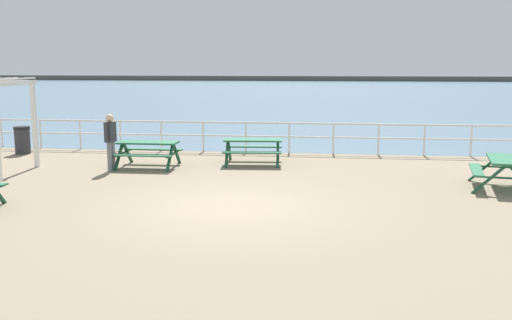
{
  "coord_description": "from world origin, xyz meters",
  "views": [
    {
      "loc": [
        2.07,
        -12.1,
        3.1
      ],
      "look_at": [
        0.38,
        1.43,
        0.8
      ],
      "focal_mm": 40.18,
      "sensor_mm": 36.0,
      "label": 1
    }
  ],
  "objects_px": {
    "picnic_table_near_left": "(253,145)",
    "visitor": "(110,139)",
    "picnic_table_far_left": "(148,148)",
    "picnic_table_near_right": "(503,166)",
    "litter_bin": "(22,140)"
  },
  "relations": [
    {
      "from": "picnic_table_near_left",
      "to": "litter_bin",
      "type": "xyz_separation_m",
      "value": [
        -8.23,
        1.03,
        -0.1
      ]
    },
    {
      "from": "picnic_table_near_left",
      "to": "picnic_table_near_right",
      "type": "height_order",
      "value": "same"
    },
    {
      "from": "picnic_table_far_left",
      "to": "litter_bin",
      "type": "relative_size",
      "value": 1.91
    },
    {
      "from": "visitor",
      "to": "litter_bin",
      "type": "xyz_separation_m",
      "value": [
        -4.26,
        2.71,
        -0.47
      ]
    },
    {
      "from": "picnic_table_far_left",
      "to": "litter_bin",
      "type": "distance_m",
      "value": 5.53
    },
    {
      "from": "picnic_table_near_left",
      "to": "picnic_table_far_left",
      "type": "xyz_separation_m",
      "value": [
        -3.08,
        -0.97,
        0.0
      ]
    },
    {
      "from": "picnic_table_near_right",
      "to": "visitor",
      "type": "relative_size",
      "value": 1.23
    },
    {
      "from": "picnic_table_near_right",
      "to": "picnic_table_far_left",
      "type": "xyz_separation_m",
      "value": [
        -9.75,
        1.87,
        0.0
      ]
    },
    {
      "from": "picnic_table_near_right",
      "to": "visitor",
      "type": "xyz_separation_m",
      "value": [
        -10.64,
        1.17,
        0.36
      ]
    },
    {
      "from": "picnic_table_near_left",
      "to": "litter_bin",
      "type": "height_order",
      "value": "litter_bin"
    },
    {
      "from": "picnic_table_near_left",
      "to": "picnic_table_far_left",
      "type": "distance_m",
      "value": 3.23
    },
    {
      "from": "picnic_table_near_left",
      "to": "visitor",
      "type": "xyz_separation_m",
      "value": [
        -3.97,
        -1.68,
        0.36
      ]
    },
    {
      "from": "picnic_table_far_left",
      "to": "visitor",
      "type": "bearing_deg",
      "value": -141.98
    },
    {
      "from": "picnic_table_near_left",
      "to": "visitor",
      "type": "distance_m",
      "value": 4.32
    },
    {
      "from": "litter_bin",
      "to": "picnic_table_far_left",
      "type": "bearing_deg",
      "value": -21.21
    }
  ]
}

